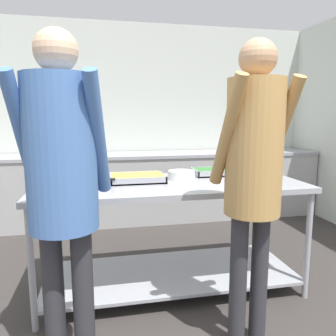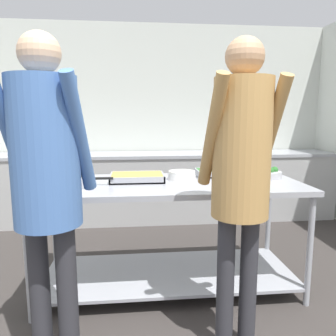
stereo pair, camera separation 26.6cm
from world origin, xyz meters
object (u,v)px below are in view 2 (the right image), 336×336
at_px(sauce_pan, 73,181).
at_px(serving_tray_roast, 222,173).
at_px(serving_tray_vegetables, 137,177).
at_px(broccoli_bowl, 269,174).
at_px(guest_serving_left, 46,169).
at_px(guest_serving_right, 241,163).
at_px(plate_stack, 182,175).

bearing_deg(sauce_pan, serving_tray_roast, 14.27).
bearing_deg(serving_tray_vegetables, broccoli_bowl, -0.19).
bearing_deg(broccoli_bowl, guest_serving_left, -150.49).
bearing_deg(serving_tray_roast, sauce_pan, -165.73).
bearing_deg(guest_serving_right, sauce_pan, 146.01).
relative_size(plate_stack, broccoli_bowl, 1.13).
bearing_deg(plate_stack, guest_serving_right, -76.75).
relative_size(sauce_pan, serving_tray_roast, 1.00).
relative_size(serving_tray_roast, broccoli_bowl, 2.26).
bearing_deg(serving_tray_roast, plate_stack, -158.46).
xyz_separation_m(sauce_pan, guest_serving_right, (1.05, -0.71, 0.22)).
bearing_deg(plate_stack, sauce_pan, -169.17).
xyz_separation_m(serving_tray_vegetables, guest_serving_right, (0.57, -0.87, 0.23)).
bearing_deg(sauce_pan, broccoli_bowl, 5.68).
xyz_separation_m(sauce_pan, plate_stack, (0.85, 0.16, -0.00)).
bearing_deg(guest_serving_right, broccoli_bowl, 58.02).
bearing_deg(sauce_pan, serving_tray_vegetables, 18.68).
height_order(sauce_pan, broccoli_bowl, broccoli_bowl).
distance_m(broccoli_bowl, guest_serving_left, 1.83).
bearing_deg(serving_tray_roast, guest_serving_right, -99.71).
xyz_separation_m(sauce_pan, serving_tray_vegetables, (0.48, 0.16, -0.01)).
bearing_deg(plate_stack, serving_tray_roast, 21.54).
bearing_deg(serving_tray_vegetables, sauce_pan, -161.32).
distance_m(serving_tray_vegetables, broccoli_bowl, 1.11).
relative_size(plate_stack, guest_serving_right, 0.13).
height_order(sauce_pan, serving_tray_vegetables, sauce_pan).
height_order(serving_tray_vegetables, plate_stack, plate_stack).
height_order(serving_tray_vegetables, guest_serving_left, guest_serving_left).
relative_size(guest_serving_left, guest_serving_right, 1.00).
bearing_deg(sauce_pan, guest_serving_right, -33.99).
height_order(plate_stack, serving_tray_roast, plate_stack).
xyz_separation_m(serving_tray_vegetables, plate_stack, (0.37, -0.00, 0.01)).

